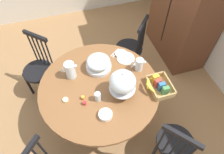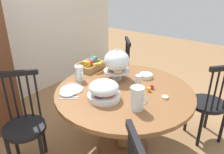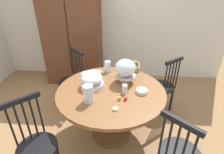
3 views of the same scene
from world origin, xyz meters
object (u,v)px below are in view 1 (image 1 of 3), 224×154
dining_table (100,95)px  fruit_platter_covered (98,63)px  milk_pitcher (70,71)px  butter_dish (65,100)px  orange_juice_pitcher (139,65)px  windsor_chair_far_side (39,70)px  china_plate_large (126,58)px  drinking_glass (98,97)px  windsor_chair_facing_door (131,49)px  china_plate_small (121,53)px  windsor_chair_by_cabinet (174,144)px  cereal_basket (159,86)px  pastry_stand_with_dome (123,82)px  cereal_bowl (105,115)px

dining_table → fruit_platter_covered: (-0.25, 0.06, 0.27)m
milk_pitcher → butter_dish: size_ratio=3.46×
orange_juice_pitcher → butter_dish: orange_juice_pitcher is taller
windsor_chair_far_side → milk_pitcher: size_ratio=4.69×
milk_pitcher → china_plate_large: bearing=96.2°
drinking_glass → china_plate_large: bearing=134.7°
windsor_chair_facing_door → china_plate_small: size_ratio=6.50×
windsor_chair_facing_door → windsor_chair_by_cabinet: bearing=-2.2°
orange_juice_pitcher → cereal_basket: size_ratio=0.53×
fruit_platter_covered → orange_juice_pitcher: fruit_platter_covered is taller
windsor_chair_by_cabinet → pastry_stand_with_dome: pastry_stand_with_dome is taller
windsor_chair_far_side → china_plate_large: size_ratio=4.43×
china_plate_small → cereal_bowl: 0.87m
pastry_stand_with_dome → china_plate_large: bearing=156.0°
fruit_platter_covered → cereal_basket: fruit_platter_covered is taller
cereal_basket → drinking_glass: bearing=-94.7°
windsor_chair_far_side → china_plate_small: windsor_chair_far_side is taller
china_plate_small → windsor_chair_far_side: bearing=-106.5°
fruit_platter_covered → china_plate_large: fruit_platter_covered is taller
orange_juice_pitcher → china_plate_large: (-0.21, -0.09, -0.07)m
dining_table → pastry_stand_with_dome: size_ratio=3.93×
windsor_chair_facing_door → butter_dish: 1.35m
orange_juice_pitcher → milk_pitcher: milk_pitcher is taller
windsor_chair_far_side → orange_juice_pitcher: 1.38m
windsor_chair_by_cabinet → cereal_basket: bearing=179.1°
dining_table → china_plate_large: size_ratio=6.14×
china_plate_small → cereal_bowl: size_ratio=1.07×
windsor_chair_far_side → drinking_glass: bearing=35.6°
cereal_basket → china_plate_small: 0.65m
milk_pitcher → drinking_glass: size_ratio=1.89×
windsor_chair_facing_door → china_plate_small: 0.53m
china_plate_large → windsor_chair_facing_door: bearing=149.8°
dining_table → cereal_basket: bearing=69.9°
windsor_chair_facing_door → china_plate_large: windsor_chair_facing_door is taller
pastry_stand_with_dome → butter_dish: bearing=-98.2°
dining_table → butter_dish: (0.08, -0.39, 0.20)m
china_plate_large → china_plate_small: (-0.08, -0.03, 0.01)m
dining_table → pastry_stand_with_dome: (0.17, 0.21, 0.38)m
windsor_chair_far_side → fruit_platter_covered: (0.45, 0.74, 0.37)m
cereal_basket → drinking_glass: size_ratio=2.87×
windsor_chair_by_cabinet → china_plate_large: (-1.07, -0.19, 0.29)m
orange_juice_pitcher → china_plate_small: bearing=-157.5°
dining_table → butter_dish: bearing=-78.1°
milk_pitcher → china_plate_small: 0.68m
windsor_chair_by_cabinet → fruit_platter_covered: 1.21m
milk_pitcher → orange_juice_pitcher: bearing=80.5°
orange_juice_pitcher → butter_dish: size_ratio=2.80×
china_plate_large → milk_pitcher: bearing=-83.8°
windsor_chair_by_cabinet → dining_table: bearing=-141.7°
windsor_chair_by_cabinet → windsor_chair_facing_door: bearing=177.8°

